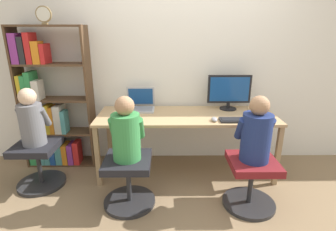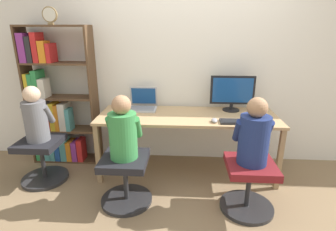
{
  "view_description": "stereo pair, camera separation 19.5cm",
  "coord_description": "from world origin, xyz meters",
  "px_view_note": "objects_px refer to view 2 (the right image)",
  "views": [
    {
      "loc": [
        -0.24,
        -2.52,
        1.67
      ],
      "look_at": [
        -0.21,
        0.19,
        0.77
      ],
      "focal_mm": 28.0,
      "sensor_mm": 36.0,
      "label": 1
    },
    {
      "loc": [
        -0.04,
        -2.51,
        1.67
      ],
      "look_at": [
        -0.21,
        0.19,
        0.77
      ],
      "focal_mm": 28.0,
      "sensor_mm": 36.0,
      "label": 2
    }
  ],
  "objects_px": {
    "office_chair_side": "(42,158)",
    "person_near_shelf": "(36,116)",
    "desk_clock": "(50,15)",
    "laptop": "(143,105)",
    "bookshelf": "(55,106)",
    "office_chair_right": "(126,177)",
    "person_at_laptop": "(123,131)",
    "person_at_monitor": "(254,135)",
    "office_chair_left": "(249,183)",
    "keyboard": "(240,122)",
    "desktop_monitor": "(232,93)"
  },
  "relations": [
    {
      "from": "office_chair_side",
      "to": "person_near_shelf",
      "type": "xyz_separation_m",
      "value": [
        0.0,
        0.0,
        0.49
      ]
    },
    {
      "from": "desk_clock",
      "to": "person_near_shelf",
      "type": "relative_size",
      "value": 0.31
    },
    {
      "from": "laptop",
      "to": "bookshelf",
      "type": "relative_size",
      "value": 0.2
    },
    {
      "from": "office_chair_right",
      "to": "person_at_laptop",
      "type": "distance_m",
      "value": 0.49
    },
    {
      "from": "laptop",
      "to": "person_near_shelf",
      "type": "bearing_deg",
      "value": -155.15
    },
    {
      "from": "office_chair_right",
      "to": "person_at_monitor",
      "type": "xyz_separation_m",
      "value": [
        1.19,
        -0.03,
        0.49
      ]
    },
    {
      "from": "laptop",
      "to": "office_chair_right",
      "type": "height_order",
      "value": "laptop"
    },
    {
      "from": "bookshelf",
      "to": "office_chair_side",
      "type": "bearing_deg",
      "value": -86.59
    },
    {
      "from": "office_chair_left",
      "to": "person_at_monitor",
      "type": "relative_size",
      "value": 0.83
    },
    {
      "from": "keyboard",
      "to": "desk_clock",
      "type": "xyz_separation_m",
      "value": [
        -2.09,
        0.36,
        1.07
      ]
    },
    {
      "from": "laptop",
      "to": "person_at_monitor",
      "type": "distance_m",
      "value": 1.44
    },
    {
      "from": "bookshelf",
      "to": "person_near_shelf",
      "type": "relative_size",
      "value": 2.82
    },
    {
      "from": "desktop_monitor",
      "to": "desk_clock",
      "type": "distance_m",
      "value": 2.25
    },
    {
      "from": "office_chair_side",
      "to": "person_near_shelf",
      "type": "relative_size",
      "value": 0.85
    },
    {
      "from": "laptop",
      "to": "office_chair_right",
      "type": "bearing_deg",
      "value": -93.61
    },
    {
      "from": "desktop_monitor",
      "to": "office_chair_left",
      "type": "height_order",
      "value": "desktop_monitor"
    },
    {
      "from": "laptop",
      "to": "bookshelf",
      "type": "height_order",
      "value": "bookshelf"
    },
    {
      "from": "desktop_monitor",
      "to": "person_at_laptop",
      "type": "relative_size",
      "value": 0.86
    },
    {
      "from": "office_chair_left",
      "to": "desk_clock",
      "type": "height_order",
      "value": "desk_clock"
    },
    {
      "from": "office_chair_right",
      "to": "desk_clock",
      "type": "distance_m",
      "value": 1.96
    },
    {
      "from": "person_near_shelf",
      "to": "bookshelf",
      "type": "bearing_deg",
      "value": 93.44
    },
    {
      "from": "desk_clock",
      "to": "person_at_monitor",
      "type": "bearing_deg",
      "value": -20.79
    },
    {
      "from": "bookshelf",
      "to": "office_chair_right",
      "type": "bearing_deg",
      "value": -37.97
    },
    {
      "from": "laptop",
      "to": "office_chair_side",
      "type": "relative_size",
      "value": 0.67
    },
    {
      "from": "bookshelf",
      "to": "office_chair_side",
      "type": "distance_m",
      "value": 0.67
    },
    {
      "from": "laptop",
      "to": "person_at_laptop",
      "type": "relative_size",
      "value": 0.56
    },
    {
      "from": "bookshelf",
      "to": "desk_clock",
      "type": "distance_m",
      "value": 1.08
    },
    {
      "from": "desk_clock",
      "to": "office_chair_right",
      "type": "bearing_deg",
      "value": -39.54
    },
    {
      "from": "desk_clock",
      "to": "office_chair_side",
      "type": "relative_size",
      "value": 0.37
    },
    {
      "from": "office_chair_side",
      "to": "person_at_monitor",
      "type": "bearing_deg",
      "value": -9.52
    },
    {
      "from": "person_at_monitor",
      "to": "person_near_shelf",
      "type": "xyz_separation_m",
      "value": [
        -2.22,
        0.38,
        0.0
      ]
    },
    {
      "from": "bookshelf",
      "to": "desk_clock",
      "type": "relative_size",
      "value": 9.01
    },
    {
      "from": "keyboard",
      "to": "desktop_monitor",
      "type": "bearing_deg",
      "value": 92.42
    },
    {
      "from": "person_at_monitor",
      "to": "desk_clock",
      "type": "xyz_separation_m",
      "value": [
        -2.13,
        0.81,
        1.04
      ]
    },
    {
      "from": "desktop_monitor",
      "to": "person_at_monitor",
      "type": "distance_m",
      "value": 0.9
    },
    {
      "from": "bookshelf",
      "to": "person_near_shelf",
      "type": "xyz_separation_m",
      "value": [
        0.03,
        -0.48,
        0.03
      ]
    },
    {
      "from": "person_at_laptop",
      "to": "bookshelf",
      "type": "height_order",
      "value": "bookshelf"
    },
    {
      "from": "desktop_monitor",
      "to": "laptop",
      "type": "distance_m",
      "value": 1.09
    },
    {
      "from": "office_chair_left",
      "to": "office_chair_side",
      "type": "distance_m",
      "value": 2.25
    },
    {
      "from": "desktop_monitor",
      "to": "keyboard",
      "type": "bearing_deg",
      "value": -87.58
    },
    {
      "from": "bookshelf",
      "to": "person_at_laptop",
      "type": "bearing_deg",
      "value": -37.83
    },
    {
      "from": "laptop",
      "to": "person_near_shelf",
      "type": "height_order",
      "value": "person_near_shelf"
    },
    {
      "from": "desktop_monitor",
      "to": "bookshelf",
      "type": "relative_size",
      "value": 0.3
    },
    {
      "from": "person_at_laptop",
      "to": "bookshelf",
      "type": "distance_m",
      "value": 1.34
    },
    {
      "from": "office_chair_right",
      "to": "desktop_monitor",
      "type": "bearing_deg",
      "value": 36.85
    },
    {
      "from": "laptop",
      "to": "desk_clock",
      "type": "height_order",
      "value": "desk_clock"
    },
    {
      "from": "person_at_laptop",
      "to": "person_near_shelf",
      "type": "height_order",
      "value": "person_at_laptop"
    },
    {
      "from": "laptop",
      "to": "office_chair_side",
      "type": "height_order",
      "value": "laptop"
    },
    {
      "from": "laptop",
      "to": "office_chair_right",
      "type": "relative_size",
      "value": 0.67
    },
    {
      "from": "laptop",
      "to": "office_chair_right",
      "type": "xyz_separation_m",
      "value": [
        -0.05,
        -0.85,
        -0.5
      ]
    }
  ]
}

